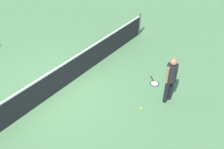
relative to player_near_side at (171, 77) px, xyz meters
The scene contains 5 objects.
ground_plane 3.85m from the player_near_side, 120.62° to the left, with size 40.00×40.00×0.00m, color #4C7A4C.
court_net 3.75m from the player_near_side, 120.62° to the left, with size 10.09×0.09×1.07m.
player_near_side is the anchor object (origin of this frame).
tennis_racket_near_player 1.36m from the player_near_side, 57.44° to the left, with size 0.50×0.56×0.03m.
tennis_ball_near_player 1.39m from the player_near_side, 152.91° to the left, with size 0.07×0.07×0.07m, color #C6E033.
Camera 1 is at (-4.14, -5.62, 6.06)m, focal length 41.24 mm.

